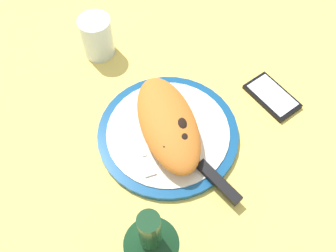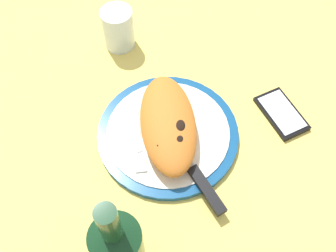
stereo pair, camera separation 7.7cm
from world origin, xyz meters
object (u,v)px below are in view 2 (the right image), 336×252
at_px(plate, 168,133).
at_px(water_glass, 118,31).
at_px(smartphone, 281,113).
at_px(wine_bottle, 119,250).
at_px(knife, 196,175).
at_px(calzone, 170,122).
at_px(fork, 139,144).

bearing_deg(plate, water_glass, -148.78).
xyz_separation_m(plate, smartphone, (-0.08, 0.23, -0.00)).
relative_size(plate, wine_bottle, 1.08).
relative_size(knife, water_glass, 2.18).
distance_m(plate, knife, 0.11).
distance_m(calzone, smartphone, 0.24).
xyz_separation_m(knife, water_glass, (-0.33, -0.21, 0.02)).
relative_size(smartphone, water_glass, 1.37).
bearing_deg(calzone, smartphone, 108.53).
xyz_separation_m(plate, fork, (0.04, -0.05, 0.01)).
bearing_deg(fork, knife, 65.61).
distance_m(calzone, water_glass, 0.27).
bearing_deg(smartphone, calzone, -71.47).
relative_size(plate, fork, 1.87).
xyz_separation_m(fork, smartphone, (-0.12, 0.28, -0.01)).
height_order(calzone, smartphone, calzone).
bearing_deg(smartphone, knife, -44.08).
bearing_deg(knife, plate, -144.54).
distance_m(plate, calzone, 0.04).
distance_m(smartphone, water_glass, 0.40).
height_order(plate, calzone, calzone).
bearing_deg(calzone, wine_bottle, -9.21).
bearing_deg(fork, calzone, 125.54).
bearing_deg(knife, fork, -114.39).
distance_m(fork, water_glass, 0.29).
bearing_deg(water_glass, wine_bottle, 11.76).
distance_m(calzone, wine_bottle, 0.28).
bearing_deg(plate, knife, 35.46).
xyz_separation_m(plate, wine_bottle, (0.26, -0.04, 0.09)).
distance_m(plate, fork, 0.07).
relative_size(fork, wine_bottle, 0.57).
relative_size(fork, water_glass, 1.57).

